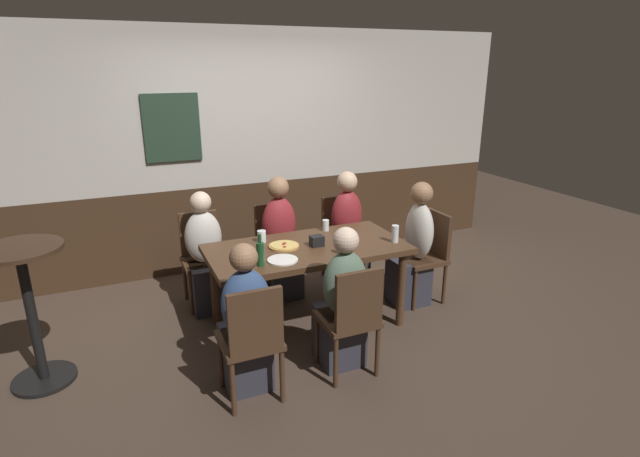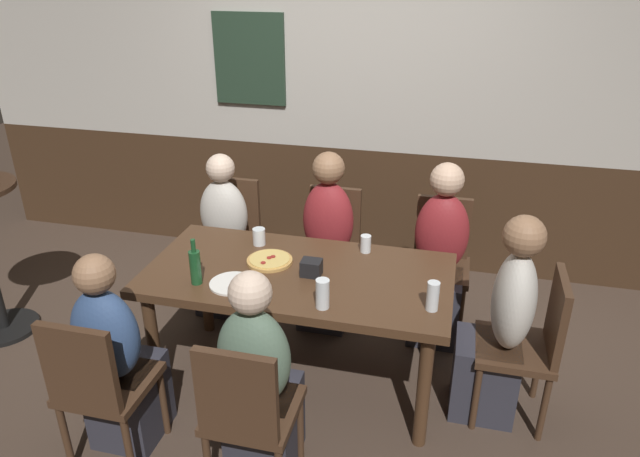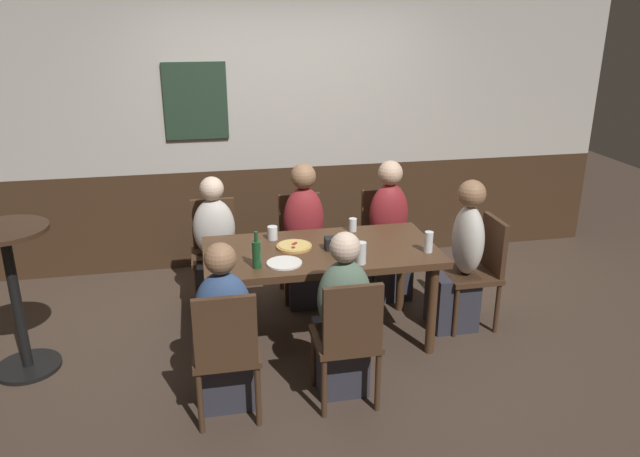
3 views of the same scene
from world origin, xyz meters
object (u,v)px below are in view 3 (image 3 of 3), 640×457
at_px(dining_table, 321,259).
at_px(pint_glass_pale, 429,243).
at_px(chair_mid_near, 348,336).
at_px(plate_white_large, 284,263).
at_px(person_mid_near, 342,326).
at_px(pizza, 294,246).
at_px(person_right_far, 389,239).
at_px(chair_left_near, 226,348).
at_px(beer_bottle_green, 257,254).
at_px(chair_right_far, 384,234).
at_px(person_mid_far, 305,244).
at_px(person_head_east, 460,266).
at_px(chair_head_east, 479,266).
at_px(tumbler_short, 353,225).
at_px(side_bar_table, 14,289).
at_px(beer_glass_half, 273,233).
at_px(condiment_caddy, 333,243).
at_px(pint_glass_amber, 361,254).
at_px(chair_left_far, 215,246).
at_px(chair_mid_far, 302,240).
at_px(person_left_near, 225,339).
at_px(person_left_far, 216,255).

relative_size(dining_table, pint_glass_pale, 11.06).
relative_size(chair_mid_near, plate_white_large, 3.62).
height_order(person_mid_near, pizza, person_mid_near).
height_order(person_right_far, pizza, person_right_far).
distance_m(chair_left_near, beer_bottle_green, 0.73).
xyz_separation_m(dining_table, person_mid_near, (0.00, -0.68, -0.18)).
bearing_deg(chair_mid_near, beer_bottle_green, 129.61).
distance_m(chair_right_far, person_mid_far, 0.76).
bearing_deg(person_mid_near, person_head_east, 31.69).
bearing_deg(person_head_east, chair_right_far, 112.97).
xyz_separation_m(chair_head_east, tumbler_short, (-0.94, 0.32, 0.29)).
bearing_deg(chair_right_far, person_head_east, -67.03).
bearing_deg(side_bar_table, beer_glass_half, 8.43).
relative_size(plate_white_large, condiment_caddy, 2.21).
xyz_separation_m(dining_table, plate_white_large, (-0.30, -0.22, 0.09)).
xyz_separation_m(chair_left_near, pint_glass_amber, (0.96, 0.52, 0.31)).
bearing_deg(person_mid_far, chair_left_far, 167.84).
bearing_deg(person_right_far, beer_bottle_green, -142.90).
relative_size(person_mid_far, condiment_caddy, 10.91).
bearing_deg(side_bar_table, chair_mid_near, -21.88).
bearing_deg(person_head_east, person_right_far, 117.63).
bearing_deg(person_mid_far, pizza, -106.80).
relative_size(chair_mid_far, chair_right_far, 1.00).
distance_m(chair_mid_near, beer_bottle_green, 0.84).
relative_size(chair_head_east, beer_glass_half, 8.63).
distance_m(chair_right_far, person_left_near, 2.13).
bearing_deg(tumbler_short, person_mid_far, 131.68).
distance_m(chair_right_far, beer_bottle_green, 1.68).
height_order(chair_right_far, person_head_east, person_head_east).
bearing_deg(chair_mid_far, chair_mid_near, -90.00).
distance_m(person_right_far, condiment_caddy, 1.00).
height_order(chair_left_near, person_right_far, person_right_far).
relative_size(person_head_east, beer_glass_half, 11.73).
height_order(chair_head_east, person_left_far, person_left_far).
bearing_deg(condiment_caddy, person_head_east, 1.24).
bearing_deg(pint_glass_amber, person_mid_far, 102.15).
bearing_deg(beer_bottle_green, plate_white_large, 8.95).
bearing_deg(plate_white_large, chair_mid_near, -64.20).
height_order(chair_head_east, pizza, chair_head_east).
height_order(person_mid_near, beer_bottle_green, person_mid_near).
height_order(chair_left_near, pizza, chair_left_near).
relative_size(person_mid_far, beer_bottle_green, 4.65).
distance_m(chair_mid_near, chair_right_far, 1.84).
bearing_deg(pint_glass_amber, pint_glass_pale, 11.74).
relative_size(chair_mid_far, plate_white_large, 3.62).
bearing_deg(chair_head_east, beer_glass_half, 170.50).
bearing_deg(tumbler_short, beer_bottle_green, -144.71).
bearing_deg(person_mid_far, side_bar_table, -162.01).
height_order(chair_head_east, side_bar_table, side_bar_table).
bearing_deg(pizza, person_left_far, 132.09).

